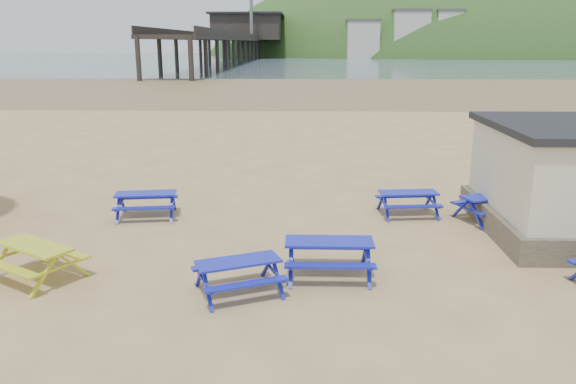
{
  "coord_description": "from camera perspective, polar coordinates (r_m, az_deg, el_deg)",
  "views": [
    {
      "loc": [
        1.6,
        -14.52,
        5.29
      ],
      "look_at": [
        1.11,
        1.5,
        1.0
      ],
      "focal_mm": 35.0,
      "sensor_mm": 36.0,
      "label": 1
    }
  ],
  "objects": [
    {
      "name": "picnic_table_blue_a",
      "position": [
        18.02,
        -14.18,
        -1.27
      ],
      "size": [
        2.04,
        1.73,
        0.77
      ],
      "rotation": [
        0.0,
        0.0,
        0.14
      ],
      "color": "#002095",
      "rests_on": "ground"
    },
    {
      "name": "picnic_table_yellow",
      "position": [
        14.21,
        -24.23,
        -6.48
      ],
      "size": [
        2.49,
        2.36,
        0.82
      ],
      "rotation": [
        0.0,
        0.0,
        -0.55
      ],
      "color": "#A9C820",
      "rests_on": "ground"
    },
    {
      "name": "pier",
      "position": [
        193.75,
        -4.21,
        15.0
      ],
      "size": [
        24.0,
        220.0,
        39.29
      ],
      "color": "black",
      "rests_on": "ground"
    },
    {
      "name": "picnic_table_blue_b",
      "position": [
        18.07,
        12.09,
        -1.14
      ],
      "size": [
        1.94,
        1.63,
        0.75
      ],
      "rotation": [
        0.0,
        0.0,
        0.1
      ],
      "color": "#002095",
      "rests_on": "ground"
    },
    {
      "name": "sea",
      "position": [
        184.6,
        1.27,
        13.35
      ],
      "size": [
        400.0,
        400.0,
        0.0
      ],
      "primitive_type": "plane",
      "color": "#4B5E6C",
      "rests_on": "ground"
    },
    {
      "name": "wet_sand",
      "position": [
        69.74,
        0.43,
        10.64
      ],
      "size": [
        400.0,
        400.0,
        0.0
      ],
      "primitive_type": "plane",
      "color": "olive",
      "rests_on": "ground"
    },
    {
      "name": "picnic_table_blue_c",
      "position": [
        18.18,
        19.97,
        -1.55
      ],
      "size": [
        2.34,
        2.13,
        0.8
      ],
      "rotation": [
        0.0,
        0.0,
        0.38
      ],
      "color": "#002095",
      "rests_on": "ground"
    },
    {
      "name": "picnic_table_blue_e",
      "position": [
        12.34,
        -5.03,
        -8.55
      ],
      "size": [
        2.22,
        2.03,
        0.75
      ],
      "rotation": [
        0.0,
        0.0,
        0.4
      ],
      "color": "#002095",
      "rests_on": "ground"
    },
    {
      "name": "ground",
      "position": [
        15.54,
        -4.28,
        -4.97
      ],
      "size": [
        400.0,
        400.0,
        0.0
      ],
      "primitive_type": "plane",
      "color": "tan",
      "rests_on": "ground"
    },
    {
      "name": "picnic_table_blue_d",
      "position": [
        13.2,
        4.18,
        -6.68
      ],
      "size": [
        2.04,
        1.64,
        0.85
      ],
      "rotation": [
        0.0,
        0.0,
        0.0
      ],
      "color": "#002095",
      "rests_on": "ground"
    },
    {
      "name": "headland_town",
      "position": [
        260.16,
        21.99,
        10.58
      ],
      "size": [
        264.0,
        144.0,
        108.0
      ],
      "color": "#2D4C1E",
      "rests_on": "ground"
    }
  ]
}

